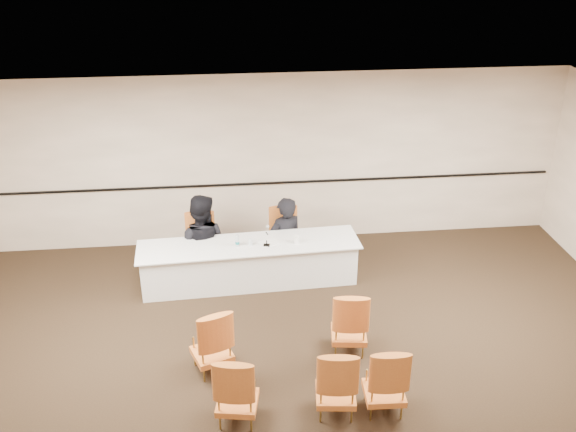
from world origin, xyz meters
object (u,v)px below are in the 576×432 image
(aud_chair_front_left, at_px, (211,339))
(drinking_glass, at_px, (250,242))
(panel_table, at_px, (249,263))
(aud_chair_front_right, at_px, (349,320))
(aud_chair_back_left, at_px, (237,387))
(panelist_second, at_px, (201,247))
(panelist_main, at_px, (285,245))
(coffee_cup, at_px, (297,239))
(panelist_second_chair, at_px, (201,244))
(microphone, at_px, (266,237))
(panelist_main_chair, at_px, (285,238))
(water_bottle, at_px, (237,240))
(aud_chair_back_right, at_px, (385,377))
(aud_chair_back_mid, at_px, (336,380))

(aud_chair_front_left, bearing_deg, drinking_glass, 53.24)
(panel_table, distance_m, aud_chair_front_right, 2.24)
(panel_table, height_order, aud_chair_back_left, aud_chair_back_left)
(aud_chair_back_left, bearing_deg, panelist_second, 107.67)
(panelist_main, relative_size, coffee_cup, 13.28)
(panelist_second_chair, relative_size, microphone, 3.31)
(panelist_main, relative_size, aud_chair_front_left, 1.81)
(panelist_second, xyz_separation_m, microphone, (1.02, -0.57, 0.41))
(panelist_second_chair, height_order, microphone, microphone)
(panel_table, xyz_separation_m, aud_chair_front_left, (-0.59, -2.09, 0.13))
(coffee_cup, xyz_separation_m, aud_chair_back_left, (-1.04, -2.97, -0.28))
(panelist_second, bearing_deg, panelist_main_chair, -164.55)
(panelist_main, xyz_separation_m, panelist_second, (-1.37, -0.07, 0.09))
(water_bottle, distance_m, aud_chair_back_right, 3.40)
(panel_table, distance_m, panelist_second, 0.90)
(microphone, distance_m, aud_chair_front_left, 2.21)
(panelist_main_chair, bearing_deg, panel_table, -140.89)
(panelist_second, distance_m, water_bottle, 0.87)
(panel_table, distance_m, panelist_main, 0.83)
(water_bottle, xyz_separation_m, aud_chair_back_right, (1.60, -2.98, -0.32))
(aud_chair_back_right, bearing_deg, microphone, 114.07)
(panelist_second, bearing_deg, aud_chair_back_right, 134.30)
(panelist_main_chair, distance_m, coffee_cup, 0.68)
(panel_table, bearing_deg, aud_chair_front_left, -108.70)
(panel_table, height_order, water_bottle, water_bottle)
(panelist_main_chair, relative_size, aud_chair_back_left, 1.00)
(panelist_main, xyz_separation_m, coffee_cup, (0.12, -0.61, 0.42))
(aud_chair_back_right, bearing_deg, panel_table, 117.85)
(aud_chair_back_left, bearing_deg, aud_chair_front_left, 117.72)
(coffee_cup, relative_size, aud_chair_front_right, 0.14)
(panelist_second_chair, bearing_deg, aud_chair_front_left, -89.27)
(panelist_second, relative_size, aud_chair_front_left, 1.92)
(aud_chair_back_mid, bearing_deg, microphone, 107.97)
(panelist_main_chair, relative_size, microphone, 3.31)
(drinking_glass, relative_size, aud_chair_back_right, 0.11)
(water_bottle, relative_size, aud_chair_front_right, 0.22)
(panel_table, relative_size, coffee_cup, 26.59)
(aud_chair_front_left, distance_m, aud_chair_back_right, 2.23)
(panel_table, bearing_deg, drinking_glass, -57.53)
(microphone, relative_size, aud_chair_back_left, 0.30)
(panel_table, xyz_separation_m, aud_chair_back_mid, (0.85, -3.01, 0.13))
(panelist_main, xyz_separation_m, panelist_main_chair, (-0.00, 0.00, 0.14))
(aud_chair_front_right, height_order, aud_chair_back_mid, same)
(panel_table, bearing_deg, coffee_cup, -6.64)
(panelist_second, bearing_deg, microphone, 163.35)
(panel_table, xyz_separation_m, coffee_cup, (0.74, -0.05, 0.41))
(panelist_main, relative_size, aud_chair_back_mid, 1.81)
(panelist_second_chair, relative_size, drinking_glass, 9.50)
(aud_chair_front_left, bearing_deg, coffee_cup, 36.76)
(panelist_second_chair, bearing_deg, panelist_main, 0.00)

